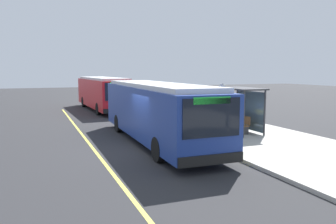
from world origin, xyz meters
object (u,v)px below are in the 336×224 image
at_px(waiting_bench, 239,124).
at_px(route_sign_post, 222,105).
at_px(transit_bus_main, 157,110).
at_px(transit_bus_second, 103,92).
at_px(pedestrian_commuter, 218,121).

distance_m(waiting_bench, route_sign_post, 3.19).
relative_size(transit_bus_main, route_sign_post, 4.13).
bearing_deg(transit_bus_second, route_sign_post, 8.45).
height_order(transit_bus_second, pedestrian_commuter, transit_bus_second).
distance_m(route_sign_post, pedestrian_commuter, 0.88).
bearing_deg(transit_bus_main, pedestrian_commuter, 60.40).
bearing_deg(waiting_bench, transit_bus_main, -88.88).
distance_m(transit_bus_main, transit_bus_second, 14.89).
height_order(transit_bus_main, route_sign_post, same).
bearing_deg(transit_bus_second, pedestrian_commuter, 8.47).
height_order(transit_bus_main, waiting_bench, transit_bus_main).
bearing_deg(route_sign_post, waiting_bench, 130.13).
relative_size(waiting_bench, pedestrian_commuter, 0.95).
bearing_deg(route_sign_post, transit_bus_second, -171.55).
distance_m(transit_bus_main, route_sign_post, 3.23).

